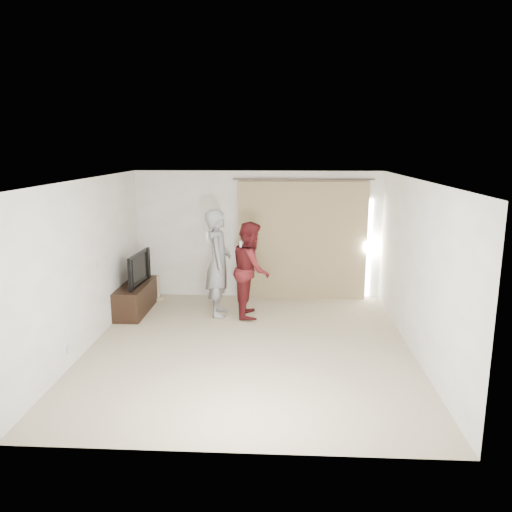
# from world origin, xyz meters

# --- Properties ---
(floor) EXTENTS (5.50, 5.50, 0.00)m
(floor) POSITION_xyz_m (0.00, 0.00, 0.00)
(floor) COLOR #BBAA8C
(floor) RESTS_ON ground
(wall_back) EXTENTS (5.00, 0.04, 2.60)m
(wall_back) POSITION_xyz_m (0.00, 2.75, 1.30)
(wall_back) COLOR white
(wall_back) RESTS_ON ground
(wall_left) EXTENTS (0.04, 5.50, 2.60)m
(wall_left) POSITION_xyz_m (-2.50, -0.00, 1.30)
(wall_left) COLOR white
(wall_left) RESTS_ON ground
(ceiling) EXTENTS (5.00, 5.50, 0.01)m
(ceiling) POSITION_xyz_m (0.00, 0.00, 2.60)
(ceiling) COLOR white
(ceiling) RESTS_ON wall_back
(curtain) EXTENTS (2.80, 0.11, 2.46)m
(curtain) POSITION_xyz_m (0.91, 2.68, 1.20)
(curtain) COLOR tan
(curtain) RESTS_ON ground
(tv_console) EXTENTS (0.48, 1.39, 0.53)m
(tv_console) POSITION_xyz_m (-2.27, 1.61, 0.27)
(tv_console) COLOR black
(tv_console) RESTS_ON ground
(tv) EXTENTS (0.20, 1.08, 0.62)m
(tv) POSITION_xyz_m (-2.27, 1.61, 0.84)
(tv) COLOR black
(tv) RESTS_ON tv_console
(scratching_post) EXTENTS (0.37, 0.37, 0.50)m
(scratching_post) POSITION_xyz_m (-2.10, 2.40, 0.20)
(scratching_post) COLOR tan
(scratching_post) RESTS_ON ground
(person_man) EXTENTS (0.51, 0.74, 1.97)m
(person_man) POSITION_xyz_m (-0.67, 1.55, 0.99)
(person_man) COLOR slate
(person_man) RESTS_ON ground
(person_woman) EXTENTS (0.72, 0.89, 1.76)m
(person_woman) POSITION_xyz_m (-0.06, 1.53, 0.88)
(person_woman) COLOR #521417
(person_woman) RESTS_ON ground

